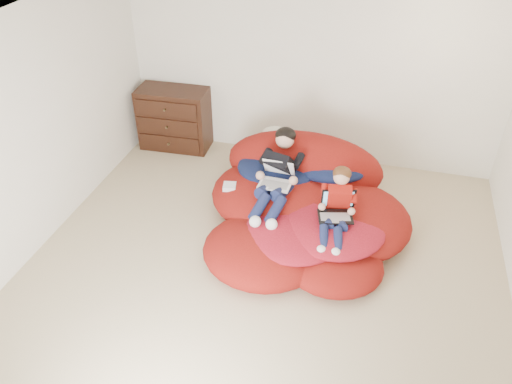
# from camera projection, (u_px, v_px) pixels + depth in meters

# --- Properties ---
(room_shell) EXTENTS (5.10, 5.10, 2.77)m
(room_shell) POSITION_uv_depth(u_px,v_px,m) (262.00, 256.00, 5.16)
(room_shell) COLOR tan
(room_shell) RESTS_ON ground
(dresser) EXTENTS (1.01, 0.58, 0.89)m
(dresser) POSITION_uv_depth(u_px,v_px,m) (174.00, 119.00, 7.19)
(dresser) COLOR black
(dresser) RESTS_ON ground
(beanbag_pile) EXTENTS (2.40, 2.41, 0.91)m
(beanbag_pile) POSITION_uv_depth(u_px,v_px,m) (303.00, 205.00, 5.80)
(beanbag_pile) COLOR maroon
(beanbag_pile) RESTS_ON ground
(cream_pillow) EXTENTS (0.42, 0.26, 0.26)m
(cream_pillow) POSITION_uv_depth(u_px,v_px,m) (276.00, 137.00, 6.40)
(cream_pillow) COLOR beige
(cream_pillow) RESTS_ON beanbag_pile
(older_boy) EXTENTS (0.41, 1.19, 0.68)m
(older_boy) POSITION_uv_depth(u_px,v_px,m) (279.00, 170.00, 5.67)
(older_boy) COLOR black
(older_boy) RESTS_ON beanbag_pile
(younger_boy) EXTENTS (0.31, 0.83, 0.63)m
(younger_boy) POSITION_uv_depth(u_px,v_px,m) (337.00, 204.00, 5.24)
(younger_boy) COLOR #A9170E
(younger_boy) RESTS_ON beanbag_pile
(laptop_white) EXTENTS (0.37, 0.38, 0.24)m
(laptop_white) POSITION_uv_depth(u_px,v_px,m) (277.00, 177.00, 5.62)
(laptop_white) COLOR silver
(laptop_white) RESTS_ON older_boy
(laptop_black) EXTENTS (0.41, 0.39, 0.27)m
(laptop_black) POSITION_uv_depth(u_px,v_px,m) (337.00, 209.00, 5.26)
(laptop_black) COLOR black
(laptop_black) RESTS_ON younger_boy
(power_adapter) EXTENTS (0.17, 0.17, 0.06)m
(power_adapter) POSITION_uv_depth(u_px,v_px,m) (230.00, 187.00, 5.83)
(power_adapter) COLOR silver
(power_adapter) RESTS_ON beanbag_pile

